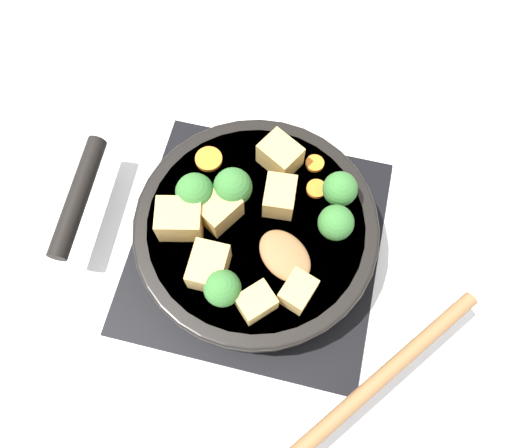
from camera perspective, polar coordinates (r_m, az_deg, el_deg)
name	(u,v)px	position (r m, az deg, el deg)	size (l,w,h in m)	color
ground_plane	(256,246)	(0.64, 0.00, -2.47)	(2.40, 2.40, 0.00)	white
front_burner_grate	(256,242)	(0.63, 0.00, -2.12)	(0.31, 0.31, 0.03)	black
skillet_pan	(254,230)	(0.59, -0.26, -0.71)	(0.29, 0.38, 0.05)	black
wooden_spoon	(342,322)	(0.54, 9.75, -11.03)	(0.24, 0.25, 0.02)	olive
tofu_cube_center_large	(298,291)	(0.53, 4.80, -7.67)	(0.04, 0.03, 0.03)	tan
tofu_cube_near_handle	(256,302)	(0.53, 0.01, -8.95)	(0.04, 0.03, 0.03)	tan
tofu_cube_east_chunk	(219,212)	(0.56, -4.28, 1.32)	(0.04, 0.04, 0.04)	tan
tofu_cube_west_chunk	(280,196)	(0.57, 2.72, 3.18)	(0.04, 0.03, 0.03)	tan
tofu_cube_back_piece	(280,155)	(0.59, 2.77, 7.86)	(0.04, 0.04, 0.04)	tan
tofu_cube_front_piece	(180,219)	(0.56, -8.70, 0.56)	(0.05, 0.04, 0.04)	tan
tofu_cube_mid_small	(209,267)	(0.54, -5.43, -4.89)	(0.05, 0.04, 0.04)	tan
broccoli_floret_near_spoon	(233,187)	(0.56, -2.67, 4.22)	(0.04, 0.04, 0.05)	#709956
broccoli_floret_center_top	(222,288)	(0.52, -3.86, -7.33)	(0.04, 0.04, 0.05)	#709956
broccoli_floret_east_rim	(340,189)	(0.57, 9.58, 3.95)	(0.04, 0.04, 0.05)	#709956
broccoli_floret_west_rim	(195,192)	(0.56, -6.99, 3.60)	(0.04, 0.04, 0.05)	#709956
broccoli_floret_north_edge	(336,223)	(0.55, 9.11, 0.13)	(0.04, 0.04, 0.05)	#709956
carrot_slice_orange_thin	(315,163)	(0.61, 6.73, 6.89)	(0.02, 0.02, 0.01)	orange
carrot_slice_near_center	(316,189)	(0.59, 6.92, 4.02)	(0.02, 0.02, 0.01)	orange
carrot_slice_edge_slice	(209,159)	(0.61, -5.43, 7.40)	(0.03, 0.03, 0.01)	orange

